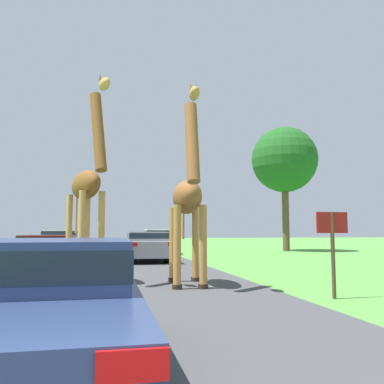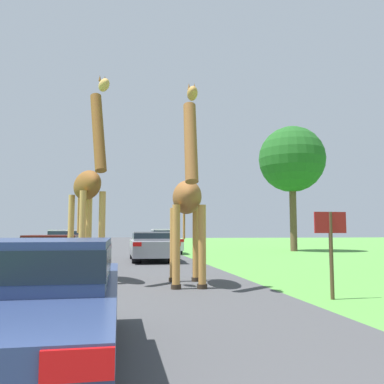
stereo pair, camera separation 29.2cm
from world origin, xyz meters
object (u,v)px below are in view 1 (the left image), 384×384
Objects in this scene: car_queue_left at (159,241)px; giraffe_near_road at (188,199)px; sign_post at (332,238)px; tree_left_edge at (284,160)px; giraffe_companion at (87,188)px; car_lead_maroon at (41,301)px; car_far_ahead at (48,251)px; car_verge_right at (60,243)px; car_queue_right at (147,245)px.

giraffe_near_road is at bearing -94.24° from car_queue_left.
giraffe_near_road is 2.73× the size of sign_post.
car_queue_left is at bearing -172.20° from tree_left_edge.
giraffe_companion reaches higher than car_lead_maroon.
car_queue_left is at bearing -122.64° from giraffe_companion.
giraffe_near_road is 6.89m from car_far_ahead.
giraffe_companion is 14.42m from car_queue_left.
car_verge_right is at bearing 95.59° from car_lead_maroon.
giraffe_near_road is at bearing -122.14° from tree_left_edge.
car_queue_left is at bearing 78.09° from car_queue_right.
car_lead_maroon is 15.21m from car_queue_right.
giraffe_near_road is at bearing 135.15° from sign_post.
giraffe_near_road is 1.02× the size of car_queue_right.
tree_left_edge reaches higher than car_far_ahead.
car_lead_maroon is at bearing -119.93° from tree_left_edge.
giraffe_companion is 1.32× the size of car_queue_left.
car_far_ahead is at bearing 130.47° from sign_post.
car_queue_right is 2.69× the size of sign_post.
sign_post is at bearing -63.99° from car_verge_right.
car_queue_left is 1.02× the size of car_verge_right.
car_queue_right is at bearing 80.66° from car_lead_maroon.
tree_left_edge is at bearing -117.34° from giraffe_near_road.
car_lead_maroon is at bearing -146.03° from sign_post.
car_lead_maroon is at bearing -99.34° from car_queue_right.
car_queue_right reaches higher than car_lead_maroon.
giraffe_near_road is 2.89m from giraffe_companion.
car_lead_maroon is 21.45m from car_queue_left.
sign_post is at bearing 139.95° from giraffe_near_road.
giraffe_companion reaches higher than car_queue_right.
car_queue_left is 2.28× the size of sign_post.
car_verge_right is (-4.39, 11.71, -1.45)m from giraffe_near_road.
giraffe_near_road is 9.05m from car_queue_right.
car_queue_left is 10.78m from tree_left_edge.
car_lead_maroon is 1.00× the size of car_far_ahead.
car_queue_right is at bearing -101.91° from car_queue_left.
giraffe_near_road reaches higher than car_verge_right.
car_far_ahead is (-1.53, 4.08, -1.91)m from giraffe_companion.
giraffe_companion is at bearing -107.45° from car_queue_right.
giraffe_companion reaches higher than car_queue_left.
giraffe_companion is 4.76m from car_far_ahead.
car_verge_right is at bearing 92.33° from car_far_ahead.
car_lead_maroon is 6.32m from sign_post.
tree_left_edge is at bearing 37.44° from car_far_ahead.
car_far_ahead is at bearing -47.26° from giraffe_near_road.
sign_post is at bearing -85.24° from car_queue_left.
giraffe_near_road is 0.90× the size of giraffe_companion.
car_verge_right is 16.32m from tree_left_edge.
car_verge_right is at bearing -64.66° from giraffe_near_road.
giraffe_companion is 1.12× the size of car_queue_right.
tree_left_edge is (12.83, 15.07, 3.83)m from giraffe_companion.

